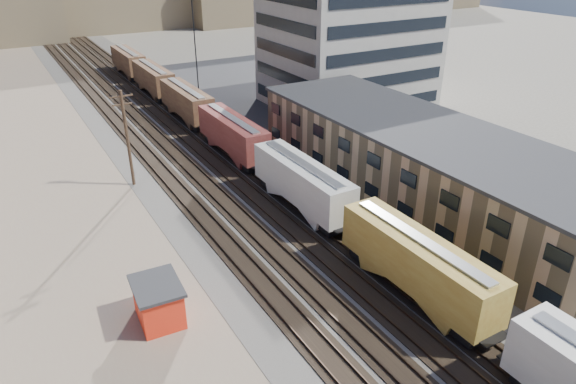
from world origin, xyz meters
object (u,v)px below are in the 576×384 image
parked_car_blue (393,128)px  maintenance_shed (158,302)px  freight_train (264,155)px  utility_pole_north (127,137)px

parked_car_blue → maintenance_shed: bearing=163.4°
freight_train → maintenance_shed: freight_train is taller
freight_train → utility_pole_north: utility_pole_north is taller
freight_train → parked_car_blue: freight_train is taller
utility_pole_north → maintenance_shed: utility_pole_north is taller
freight_train → utility_pole_north: 13.75m
maintenance_shed → utility_pole_north: bearing=79.2°
maintenance_shed → parked_car_blue: (37.87, 20.54, -0.74)m
utility_pole_north → maintenance_shed: (-4.18, -21.87, -3.83)m
utility_pole_north → freight_train: bearing=-24.5°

